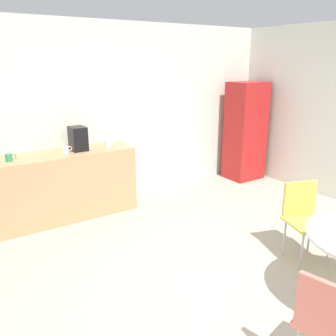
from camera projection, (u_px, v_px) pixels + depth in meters
ground_plane at (239, 302)px, 3.21m from camera, size 6.00×6.00×0.00m
wall_back at (99, 115)px, 5.23m from camera, size 6.00×0.10×2.60m
counter_block at (58, 186)px, 4.79m from camera, size 2.04×0.60×0.90m
locker_cabinet at (245, 131)px, 6.34m from camera, size 0.60×0.50×1.70m
chair_coral at (331, 320)px, 2.23m from camera, size 0.50×0.50×0.83m
chair_yellow at (303, 212)px, 3.81m from camera, size 0.53×0.53×0.83m
mug_white at (9, 157)px, 4.29m from camera, size 0.13×0.08×0.09m
mug_green at (108, 144)px, 4.98m from camera, size 0.13×0.08×0.09m
mug_red at (66, 149)px, 4.68m from camera, size 0.13×0.08×0.09m
coffee_maker at (78, 139)px, 4.78m from camera, size 0.20×0.24×0.32m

